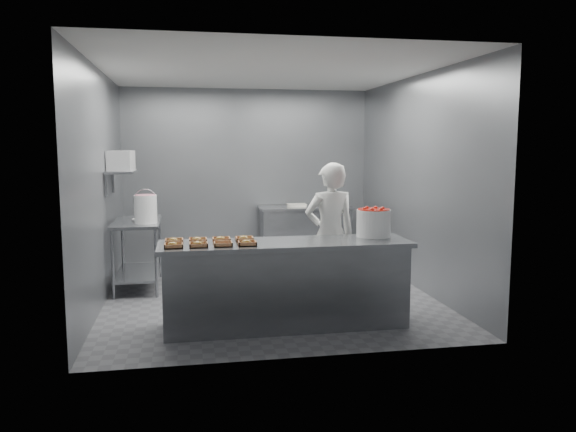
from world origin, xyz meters
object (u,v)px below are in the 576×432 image
object	(u,v)px
tray_6	(221,239)
tray_7	(244,239)
prep_table	(138,244)
glaze_bucket	(146,208)
tray_5	(198,240)
back_counter	(305,234)
tray_4	(174,241)
appliance	(121,161)
worker	(330,234)
tray_3	(247,243)
tray_2	(223,244)
strawberry_tub	(374,222)
tray_1	(198,244)
service_counter	(286,284)
tray_0	(173,245)

from	to	relation	value
tray_6	tray_7	distance (m)	0.24
prep_table	glaze_bucket	bearing A→B (deg)	-62.96
tray_5	tray_7	bearing A→B (deg)	0.00
back_counter	tray_4	xyz separation A→B (m)	(-2.04, -3.12, 0.47)
tray_6	appliance	distance (m)	2.24
worker	glaze_bucket	xyz separation A→B (m)	(-2.18, 0.97, 0.25)
tray_3	tray_5	bearing A→B (deg)	151.93
tray_7	glaze_bucket	xyz separation A→B (m)	(-1.10, 1.56, 0.17)
tray_2	tray_3	distance (m)	0.24
appliance	tray_6	bearing A→B (deg)	-50.02
prep_table	tray_6	xyz separation A→B (m)	(0.99, -1.82, 0.33)
worker	strawberry_tub	distance (m)	0.69
strawberry_tub	appliance	xyz separation A→B (m)	(-2.82, 1.73, 0.63)
tray_2	glaze_bucket	bearing A→B (deg)	115.42
prep_table	tray_5	xyz separation A→B (m)	(0.75, -1.82, 0.33)
tray_4	back_counter	bearing A→B (deg)	56.89
strawberry_tub	worker	bearing A→B (deg)	121.00
prep_table	tray_1	size ratio (longest dim) A/B	6.40
tray_6	tray_5	bearing A→B (deg)	180.00
tray_3	strawberry_tub	size ratio (longest dim) A/B	0.51
back_counter	glaze_bucket	world-z (taller)	glaze_bucket
tray_5	glaze_bucket	bearing A→B (deg)	111.68
service_counter	tray_3	world-z (taller)	tray_3
glaze_bucket	strawberry_tub	bearing A→B (deg)	-31.45
appliance	tray_5	bearing A→B (deg)	-55.81
tray_0	tray_7	world-z (taller)	same
tray_3	tray_4	size ratio (longest dim) A/B	1.00
tray_2	tray_4	xyz separation A→B (m)	(-0.48, 0.26, 0.00)
back_counter	tray_0	bearing A→B (deg)	-121.08
back_counter	tray_3	xyz separation A→B (m)	(-1.32, -3.38, 0.47)
tray_1	back_counter	bearing A→B (deg)	62.00
service_counter	tray_0	distance (m)	1.24
tray_4	tray_5	size ratio (longest dim) A/B	1.00
tray_4	strawberry_tub	size ratio (longest dim) A/B	0.51
back_counter	tray_3	size ratio (longest dim) A/B	8.01
prep_table	tray_3	world-z (taller)	tray_3
tray_2	strawberry_tub	xyz separation A→B (m)	(1.65, 0.28, 0.14)
tray_0	tray_4	size ratio (longest dim) A/B	1.00
tray_2	worker	distance (m)	1.56
back_counter	tray_0	size ratio (longest dim) A/B	8.01
tray_1	tray_6	xyz separation A→B (m)	(0.24, 0.26, 0.00)
tray_5	glaze_bucket	distance (m)	1.69
tray_0	strawberry_tub	distance (m)	2.16
tray_4	appliance	size ratio (longest dim) A/B	0.55
worker	tray_1	bearing A→B (deg)	22.32
back_counter	service_counter	bearing A→B (deg)	-105.48
back_counter	tray_6	size ratio (longest dim) A/B	8.01
tray_7	appliance	xyz separation A→B (m)	(-1.40, 1.75, 0.77)
prep_table	tray_1	world-z (taller)	tray_1
strawberry_tub	appliance	distance (m)	3.37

